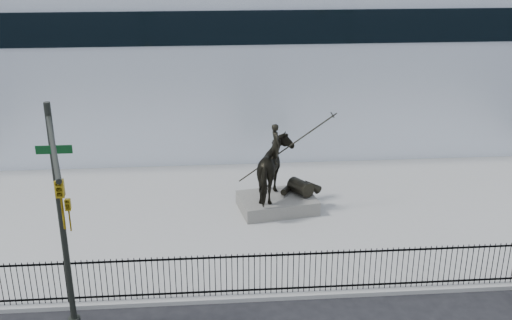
{
  "coord_description": "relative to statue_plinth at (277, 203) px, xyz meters",
  "views": [
    {
      "loc": [
        -2.75,
        -15.36,
        11.14
      ],
      "look_at": [
        -1.03,
        6.0,
        3.0
      ],
      "focal_mm": 42.0,
      "sensor_mm": 36.0,
      "label": 1
    }
  ],
  "objects": [
    {
      "name": "plaza",
      "position": [
        0.0,
        -0.53,
        -0.37
      ],
      "size": [
        30.0,
        12.0,
        0.15
      ],
      "primitive_type": "cube",
      "color": "#9B9B99",
      "rests_on": "ground"
    },
    {
      "name": "ground",
      "position": [
        0.0,
        -7.53,
        -0.44
      ],
      "size": [
        120.0,
        120.0,
        0.0
      ],
      "primitive_type": "plane",
      "color": "black",
      "rests_on": "ground"
    },
    {
      "name": "equestrian_statue",
      "position": [
        0.06,
        0.01,
        1.52
      ],
      "size": [
        3.95,
        2.79,
        3.39
      ],
      "rotation": [
        0.0,
        0.0,
        0.17
      ],
      "color": "black",
      "rests_on": "statue_plinth"
    },
    {
      "name": "picket_fence",
      "position": [
        0.0,
        -6.28,
        0.46
      ],
      "size": [
        22.1,
        0.1,
        1.5
      ],
      "color": "black",
      "rests_on": "plaza"
    },
    {
      "name": "traffic_signal_left",
      "position": [
        -6.75,
        -8.15,
        3.59
      ],
      "size": [
        1.52,
        4.84,
        7.0
      ],
      "color": "black",
      "rests_on": "ground"
    },
    {
      "name": "building",
      "position": [
        0.0,
        12.47,
        4.06
      ],
      "size": [
        44.0,
        14.0,
        9.0
      ],
      "primitive_type": "cube",
      "color": "white",
      "rests_on": "ground"
    },
    {
      "name": "statue_plinth",
      "position": [
        0.0,
        0.0,
        0.0
      ],
      "size": [
        3.44,
        2.65,
        0.58
      ],
      "primitive_type": "cube",
      "rotation": [
        0.0,
        0.0,
        0.17
      ],
      "color": "#5E5B56",
      "rests_on": "plaza"
    }
  ]
}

